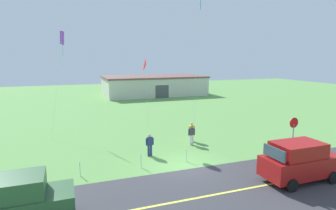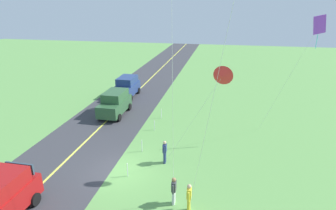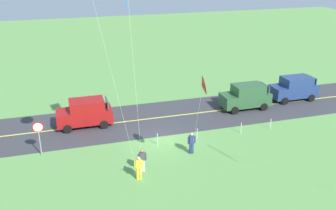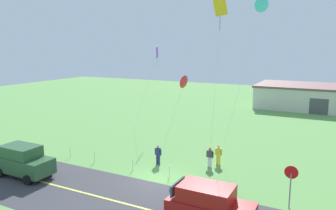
{
  "view_description": "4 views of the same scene",
  "coord_description": "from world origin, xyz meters",
  "views": [
    {
      "loc": [
        -6.79,
        -15.59,
        6.84
      ],
      "look_at": [
        -0.01,
        2.9,
        3.51
      ],
      "focal_mm": 29.99,
      "sensor_mm": 36.0,
      "label": 1
    },
    {
      "loc": [
        14.13,
        5.98,
        9.93
      ],
      "look_at": [
        -0.54,
        3.01,
        4.46
      ],
      "focal_mm": 29.58,
      "sensor_mm": 36.0,
      "label": 2
    },
    {
      "loc": [
        6.7,
        24.54,
        13.2
      ],
      "look_at": [
        0.5,
        3.5,
        4.26
      ],
      "focal_mm": 40.31,
      "sensor_mm": 36.0,
      "label": 3
    },
    {
      "loc": [
        10.42,
        -18.83,
        9.17
      ],
      "look_at": [
        -0.51,
        2.42,
        4.9
      ],
      "focal_mm": 34.83,
      "sensor_mm": 36.0,
      "label": 4
    }
  ],
  "objects": [
    {
      "name": "ground_plane",
      "position": [
        0.0,
        0.0,
        -0.05
      ],
      "size": [
        120.0,
        120.0,
        0.1
      ],
      "primitive_type": "cube",
      "color": "#60994C"
    },
    {
      "name": "asphalt_road",
      "position": [
        0.0,
        -4.0,
        0.0
      ],
      "size": [
        120.0,
        7.0,
        0.0
      ],
      "primitive_type": "cube",
      "color": "#38383D",
      "rests_on": "ground"
    },
    {
      "name": "road_centre_stripe",
      "position": [
        0.0,
        -4.0,
        0.01
      ],
      "size": [
        120.0,
        0.16,
        0.0
      ],
      "primitive_type": "cube",
      "color": "#E5E04C",
      "rests_on": "asphalt_road"
    },
    {
      "name": "car_suv_foreground",
      "position": [
        5.23,
        -4.13,
        1.15
      ],
      "size": [
        4.4,
        2.12,
        2.24
      ],
      "color": "maroon",
      "rests_on": "ground"
    },
    {
      "name": "car_parked_west_near",
      "position": [
        -8.98,
        -3.82,
        1.15
      ],
      "size": [
        4.4,
        2.12,
        2.24
      ],
      "color": "#2D5633",
      "rests_on": "ground"
    },
    {
      "name": "car_parked_west_far",
      "position": [
        -14.43,
        -4.55,
        1.15
      ],
      "size": [
        4.4,
        2.12,
        2.24
      ],
      "color": "navy",
      "rests_on": "ground"
    },
    {
      "name": "stop_sign",
      "position": [
        8.65,
        -0.1,
        1.8
      ],
      "size": [
        0.76,
        0.08,
        2.56
      ],
      "color": "gray",
      "rests_on": "ground"
    },
    {
      "name": "person_adult_near",
      "position": [
        2.35,
        3.9,
        0.86
      ],
      "size": [
        0.58,
        0.22,
        1.6
      ],
      "rotation": [
        0.0,
        0.0,
        5.02
      ],
      "color": "silver",
      "rests_on": "ground"
    },
    {
      "name": "person_adult_companion",
      "position": [
        2.75,
        4.75,
        0.86
      ],
      "size": [
        0.58,
        0.22,
        1.6
      ],
      "rotation": [
        0.0,
        0.0,
        3.39
      ],
      "color": "yellow",
      "rests_on": "ground"
    },
    {
      "name": "person_child_watcher",
      "position": [
        -1.48,
        2.6,
        0.86
      ],
      "size": [
        0.58,
        0.22,
        1.6
      ],
      "rotation": [
        0.0,
        0.0,
        2.73
      ],
      "color": "navy",
      "rests_on": "ground"
    },
    {
      "name": "kite_yellow_high",
      "position": [
        -0.8,
        5.99,
        6.25
      ],
      "size": [
        0.98,
        3.98,
        6.83
      ],
      "color": "silver",
      "rests_on": "ground"
    },
    {
      "name": "fence_post_0",
      "position": [
        -8.87,
        0.7,
        0.45
      ],
      "size": [
        0.05,
        0.05,
        0.9
      ],
      "primitive_type": "cylinder",
      "color": "silver",
      "rests_on": "ground"
    },
    {
      "name": "fence_post_1",
      "position": [
        -6.28,
        0.7,
        0.45
      ],
      "size": [
        0.05,
        0.05,
        0.9
      ],
      "primitive_type": "cylinder",
      "color": "silver",
      "rests_on": "ground"
    },
    {
      "name": "fence_post_2",
      "position": [
        -2.62,
        0.7,
        0.45
      ],
      "size": [
        0.05,
        0.05,
        0.9
      ],
      "primitive_type": "cylinder",
      "color": "silver",
      "rests_on": "ground"
    },
    {
      "name": "fence_post_3",
      "position": [
        0.48,
        0.7,
        0.45
      ],
      "size": [
        0.05,
        0.05,
        0.9
      ],
      "primitive_type": "cylinder",
      "color": "silver",
      "rests_on": "ground"
    }
  ]
}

